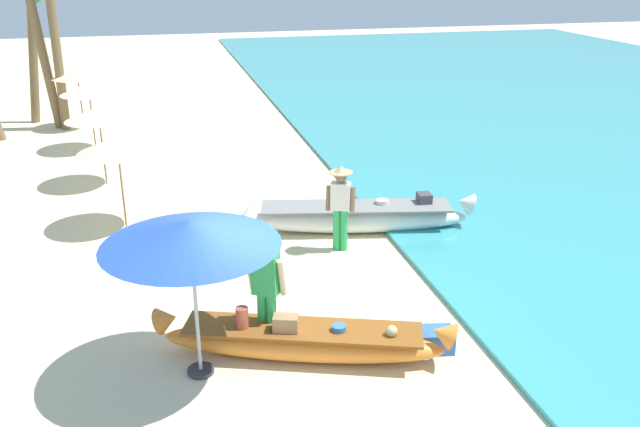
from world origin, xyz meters
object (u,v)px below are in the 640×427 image
person_vendor_hatted (341,202)px  person_tourist_customer (266,287)px  boat_orange_foreground (302,341)px  boat_white_midground (356,217)px  patio_umbrella_large (190,234)px  cooler_box (434,340)px

person_vendor_hatted → person_tourist_customer: bearing=-122.2°
boat_orange_foreground → boat_white_midground: (2.06, 4.19, 0.04)m
person_vendor_hatted → patio_umbrella_large: size_ratio=0.73×
boat_orange_foreground → patio_umbrella_large: patio_umbrella_large is taller
boat_orange_foreground → boat_white_midground: size_ratio=0.85×
boat_orange_foreground → person_vendor_hatted: person_vendor_hatted is taller
patio_umbrella_large → cooler_box: (3.29, -0.23, -1.90)m
boat_orange_foreground → cooler_box: (1.87, -0.26, -0.11)m
boat_orange_foreground → person_tourist_customer: (-0.44, 0.32, 0.74)m
boat_white_midground → person_vendor_hatted: 1.18m
boat_white_midground → patio_umbrella_large: bearing=-129.5°
boat_white_midground → patio_umbrella_large: patio_umbrella_large is taller
boat_orange_foreground → cooler_box: boat_orange_foreground is taller
cooler_box → person_vendor_hatted: bearing=107.3°
person_tourist_customer → patio_umbrella_large: (-0.99, -0.35, 1.05)m
boat_white_midground → person_tourist_customer: 4.65m
person_vendor_hatted → cooler_box: 3.76m
patio_umbrella_large → cooler_box: 3.81m
person_vendor_hatted → patio_umbrella_large: patio_umbrella_large is taller
person_tourist_customer → cooler_box: size_ratio=3.22×
person_tourist_customer → boat_white_midground: bearing=57.2°
boat_white_midground → cooler_box: bearing=-92.4°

